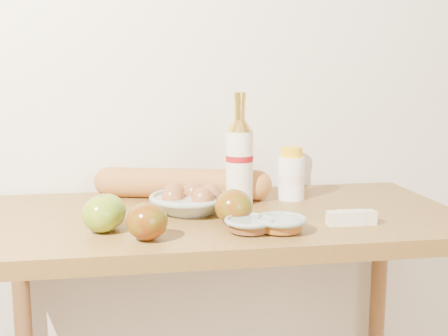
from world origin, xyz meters
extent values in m
cube|color=beige|center=(0.00, 1.51, 1.30)|extent=(3.50, 0.02, 2.60)
cube|color=olive|center=(0.00, 1.18, 0.88)|extent=(1.20, 0.60, 0.04)
cylinder|color=brown|center=(0.55, 1.43, 0.43)|extent=(0.05, 0.05, 0.86)
cylinder|color=#EFE4CB|center=(0.06, 1.27, 1.00)|extent=(0.09, 0.09, 0.20)
cylinder|color=maroon|center=(0.06, 1.27, 1.02)|extent=(0.09, 0.09, 0.02)
cone|color=gold|center=(0.06, 1.27, 1.11)|extent=(0.09, 0.09, 0.03)
cylinder|color=gold|center=(0.06, 1.27, 1.15)|extent=(0.03, 0.03, 0.05)
cylinder|color=gold|center=(0.06, 1.27, 1.19)|extent=(0.04, 0.04, 0.02)
cylinder|color=white|center=(0.21, 1.30, 0.96)|extent=(0.09, 0.09, 0.12)
cylinder|color=#F6D1CF|center=(0.21, 1.30, 0.96)|extent=(0.10, 0.10, 0.03)
cylinder|color=yellow|center=(0.21, 1.30, 1.03)|extent=(0.08, 0.08, 0.03)
torus|color=#93A09A|center=(-0.08, 1.19, 0.94)|extent=(0.27, 0.27, 0.02)
ellipsoid|color=brown|center=(-0.12, 1.19, 0.94)|extent=(0.07, 0.07, 0.07)
ellipsoid|color=brown|center=(-0.05, 1.16, 0.94)|extent=(0.07, 0.07, 0.07)
ellipsoid|color=brown|center=(-0.07, 1.23, 0.94)|extent=(0.07, 0.07, 0.07)
ellipsoid|color=brown|center=(-0.12, 1.24, 0.94)|extent=(0.07, 0.07, 0.07)
ellipsoid|color=brown|center=(-0.02, 1.20, 0.94)|extent=(0.07, 0.07, 0.07)
cylinder|color=#C7833C|center=(-0.09, 1.36, 0.94)|extent=(0.43, 0.20, 0.08)
sphere|color=#C7833C|center=(-0.29, 1.42, 0.94)|extent=(0.10, 0.10, 0.08)
sphere|color=#C7833C|center=(0.12, 1.30, 0.94)|extent=(0.10, 0.10, 0.08)
ellipsoid|color=#98961E|center=(-0.29, 1.05, 0.94)|extent=(0.11, 0.11, 0.08)
cylinder|color=#4C3719|center=(-0.29, 1.05, 0.98)|extent=(0.01, 0.01, 0.01)
ellipsoid|color=maroon|center=(-0.19, 0.98, 0.94)|extent=(0.10, 0.10, 0.08)
cylinder|color=#473017|center=(-0.19, 0.98, 0.97)|extent=(0.01, 0.01, 0.01)
ellipsoid|color=#931408|center=(0.01, 1.07, 0.94)|extent=(0.09, 0.09, 0.08)
cylinder|color=#50391A|center=(0.01, 1.07, 0.98)|extent=(0.01, 0.01, 0.01)
torus|color=gray|center=(0.03, 1.00, 0.93)|extent=(0.15, 0.15, 0.01)
cylinder|color=brown|center=(0.03, 1.00, 0.92)|extent=(0.12, 0.12, 0.02)
torus|color=gray|center=(0.10, 0.99, 0.93)|extent=(0.13, 0.13, 0.01)
cylinder|color=brown|center=(0.10, 0.99, 0.92)|extent=(0.10, 0.10, 0.02)
cube|color=beige|center=(0.28, 1.02, 0.92)|extent=(0.12, 0.03, 0.03)
cube|color=beige|center=(0.28, 1.02, 0.92)|extent=(0.06, 0.04, 0.03)
ellipsoid|color=#98961E|center=(-0.28, 1.07, 0.94)|extent=(0.11, 0.11, 0.08)
cylinder|color=#4C3719|center=(-0.28, 1.07, 0.98)|extent=(0.01, 0.01, 0.01)
camera|label=1|loc=(-0.22, -0.18, 1.25)|focal=45.00mm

